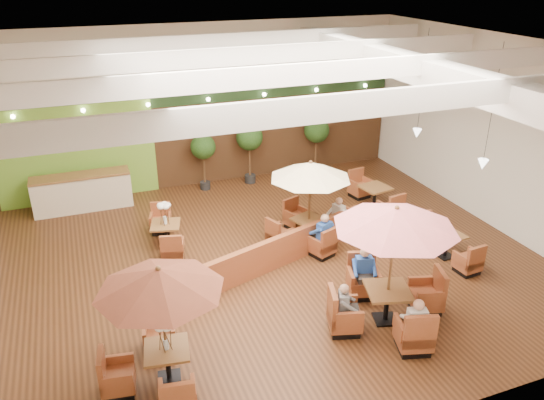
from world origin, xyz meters
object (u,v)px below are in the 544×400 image
table_4 (446,246)px  table_5 (374,198)px  diner_2 (346,303)px  diner_3 (323,231)px  table_1 (393,245)px  table_2 (310,187)px  booth_divider (274,253)px  service_counter (82,192)px  diner_4 (337,213)px  table_3 (166,230)px  table_0 (158,301)px  diner_1 (364,268)px  topiary_1 (249,139)px  topiary_2 (317,132)px  diner_0 (416,319)px  topiary_0 (203,149)px

table_4 → table_5: size_ratio=0.90×
diner_2 → diner_3: 3.19m
table_1 → table_2: size_ratio=1.15×
booth_divider → table_2: (1.44, 1.01, 1.24)m
service_counter → diner_4: diner_4 is taller
table_2 → table_3: size_ratio=1.04×
table_3 → diner_2: 5.86m
booth_divider → table_0: size_ratio=2.47×
table_1 → diner_1: size_ratio=3.64×
topiary_1 → table_1: bearing=-88.5°
table_5 → booth_divider: bearing=-162.0°
table_0 → diner_4: bearing=44.1°
table_5 → topiary_2: 3.71m
table_5 → diner_3: (-2.89, -2.14, 0.40)m
table_5 → diner_3: diner_3 is taller
booth_divider → table_1: (1.52, -2.93, 1.47)m
table_4 → diner_2: bearing=-160.5°
table_0 → diner_3: 5.84m
diner_1 → topiary_2: bearing=-89.1°
table_1 → diner_4: 4.19m
table_3 → topiary_2: size_ratio=1.14×
table_2 → diner_2: 4.16m
topiary_1 → diner_4: bearing=-77.7°
diner_1 → table_3: bearing=-28.3°
table_4 → diner_0: 4.18m
topiary_0 → topiary_2: bearing=0.0°
diner_1 → diner_2: (-1.03, -1.03, -0.03)m
topiary_0 → topiary_1: size_ratio=0.91×
booth_divider → topiary_1: 5.99m
topiary_0 → topiary_1: 1.67m
diner_4 → topiary_1: bearing=-3.6°
table_1 → table_2: 3.95m
table_5 → diner_1: diner_1 is taller
table_5 → diner_0: bearing=-123.9°
diner_2 → diner_3: (0.95, 3.05, 0.03)m
diner_0 → diner_3: size_ratio=0.98×
service_counter → booth_divider: 7.06m
table_4 → diner_2: 4.46m
service_counter → table_4: (8.93, -6.63, -0.25)m
table_3 → topiary_1: size_ratio=1.12×
table_5 → service_counter: bearing=149.9°
topiary_0 → diner_4: topiary_0 is taller
service_counter → topiary_2: 8.34m
diner_0 → table_3: bearing=141.3°
diner_3 → table_3: bearing=132.2°
table_0 → table_3: table_0 is taller
service_counter → topiary_2: topiary_2 is taller
service_counter → table_5: bearing=-20.5°
topiary_0 → diner_1: size_ratio=2.47×
table_1 → topiary_1: size_ratio=1.34×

